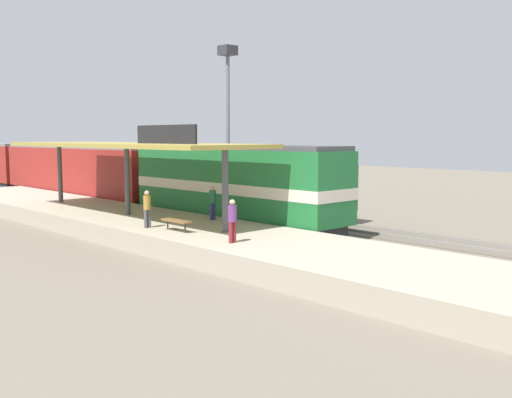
{
  "coord_description": "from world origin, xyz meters",
  "views": [
    {
      "loc": [
        -20.9,
        -27.04,
        5.05
      ],
      "look_at": [
        -1.38,
        -6.55,
        2.0
      ],
      "focal_mm": 40.86,
      "sensor_mm": 36.0,
      "label": 1
    }
  ],
  "objects_px": {
    "passenger_carriage_front": "(79,172)",
    "freight_car": "(267,186)",
    "light_mast": "(228,91)",
    "platform_bench": "(176,221)",
    "locomotive": "(234,185)",
    "person_walking": "(213,201)",
    "person_waiting": "(232,219)",
    "person_boarding": "(147,207)"
  },
  "relations": [
    {
      "from": "platform_bench",
      "to": "freight_car",
      "type": "xyz_separation_m",
      "value": [
        10.6,
        5.08,
        0.63
      ]
    },
    {
      "from": "person_walking",
      "to": "passenger_carriage_front",
      "type": "bearing_deg",
      "value": 82.3
    },
    {
      "from": "locomotive",
      "to": "light_mast",
      "type": "height_order",
      "value": "light_mast"
    },
    {
      "from": "light_mast",
      "to": "person_waiting",
      "type": "relative_size",
      "value": 6.84
    },
    {
      "from": "platform_bench",
      "to": "passenger_carriage_front",
      "type": "bearing_deg",
      "value": 74.02
    },
    {
      "from": "platform_bench",
      "to": "person_boarding",
      "type": "distance_m",
      "value": 1.81
    },
    {
      "from": "light_mast",
      "to": "person_walking",
      "type": "distance_m",
      "value": 16.4
    },
    {
      "from": "light_mast",
      "to": "person_boarding",
      "type": "distance_m",
      "value": 18.95
    },
    {
      "from": "light_mast",
      "to": "passenger_carriage_front",
      "type": "bearing_deg",
      "value": 132.45
    },
    {
      "from": "platform_bench",
      "to": "person_boarding",
      "type": "bearing_deg",
      "value": 102.43
    },
    {
      "from": "platform_bench",
      "to": "locomotive",
      "type": "relative_size",
      "value": 0.12
    },
    {
      "from": "person_walking",
      "to": "person_boarding",
      "type": "height_order",
      "value": "same"
    },
    {
      "from": "person_boarding",
      "to": "passenger_carriage_front",
      "type": "bearing_deg",
      "value": 71.69
    },
    {
      "from": "locomotive",
      "to": "person_walking",
      "type": "distance_m",
      "value": 3.01
    },
    {
      "from": "person_waiting",
      "to": "person_walking",
      "type": "relative_size",
      "value": 1.0
    },
    {
      "from": "passenger_carriage_front",
      "to": "person_waiting",
      "type": "xyz_separation_m",
      "value": [
        -6.07,
        -24.78,
        -0.46
      ]
    },
    {
      "from": "light_mast",
      "to": "person_boarding",
      "type": "xyz_separation_m",
      "value": [
        -14.17,
        -10.73,
        -6.54
      ]
    },
    {
      "from": "light_mast",
      "to": "person_waiting",
      "type": "distance_m",
      "value": 22.34
    },
    {
      "from": "platform_bench",
      "to": "passenger_carriage_front",
      "type": "height_order",
      "value": "passenger_carriage_front"
    },
    {
      "from": "locomotive",
      "to": "person_waiting",
      "type": "xyz_separation_m",
      "value": [
        -6.07,
        -6.78,
        -0.56
      ]
    },
    {
      "from": "platform_bench",
      "to": "light_mast",
      "type": "xyz_separation_m",
      "value": [
        13.8,
        12.43,
        7.05
      ]
    },
    {
      "from": "locomotive",
      "to": "person_waiting",
      "type": "relative_size",
      "value": 8.44
    },
    {
      "from": "locomotive",
      "to": "person_waiting",
      "type": "bearing_deg",
      "value": -131.81
    },
    {
      "from": "light_mast",
      "to": "person_boarding",
      "type": "bearing_deg",
      "value": -142.87
    },
    {
      "from": "passenger_carriage_front",
      "to": "freight_car",
      "type": "relative_size",
      "value": 1.67
    },
    {
      "from": "locomotive",
      "to": "person_boarding",
      "type": "height_order",
      "value": "locomotive"
    },
    {
      "from": "platform_bench",
      "to": "person_boarding",
      "type": "height_order",
      "value": "person_boarding"
    },
    {
      "from": "locomotive",
      "to": "light_mast",
      "type": "relative_size",
      "value": 1.23
    },
    {
      "from": "freight_car",
      "to": "person_boarding",
      "type": "distance_m",
      "value": 11.49
    },
    {
      "from": "person_waiting",
      "to": "passenger_carriage_front",
      "type": "bearing_deg",
      "value": 76.24
    },
    {
      "from": "passenger_carriage_front",
      "to": "freight_car",
      "type": "distance_m",
      "value": 16.53
    },
    {
      "from": "freight_car",
      "to": "platform_bench",
      "type": "bearing_deg",
      "value": -154.38
    },
    {
      "from": "platform_bench",
      "to": "person_walking",
      "type": "relative_size",
      "value": 0.99
    },
    {
      "from": "passenger_carriage_front",
      "to": "light_mast",
      "type": "distance_m",
      "value": 13.06
    },
    {
      "from": "platform_bench",
      "to": "locomotive",
      "type": "xyz_separation_m",
      "value": [
        6.0,
        2.96,
        1.07
      ]
    },
    {
      "from": "locomotive",
      "to": "light_mast",
      "type": "bearing_deg",
      "value": 50.53
    },
    {
      "from": "passenger_carriage_front",
      "to": "person_waiting",
      "type": "height_order",
      "value": "passenger_carriage_front"
    },
    {
      "from": "locomotive",
      "to": "freight_car",
      "type": "height_order",
      "value": "locomotive"
    },
    {
      "from": "freight_car",
      "to": "person_boarding",
      "type": "xyz_separation_m",
      "value": [
        -10.97,
        -3.39,
        -0.12
      ]
    },
    {
      "from": "locomotive",
      "to": "light_mast",
      "type": "distance_m",
      "value": 13.65
    },
    {
      "from": "freight_car",
      "to": "person_walking",
      "type": "distance_m",
      "value": 8.02
    },
    {
      "from": "platform_bench",
      "to": "person_waiting",
      "type": "xyz_separation_m",
      "value": [
        -0.07,
        -3.82,
        0.51
      ]
    }
  ]
}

